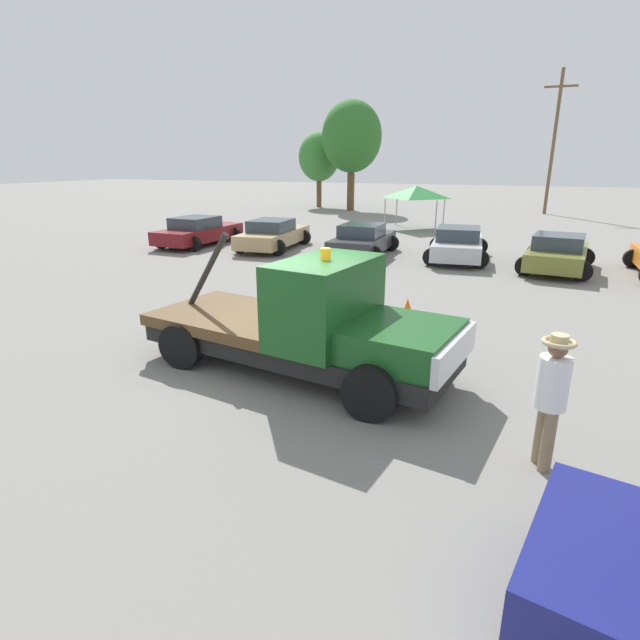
{
  "coord_description": "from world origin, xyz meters",
  "views": [
    {
      "loc": [
        3.71,
        -8.07,
        3.83
      ],
      "look_at": [
        0.5,
        0.0,
        1.05
      ],
      "focal_mm": 28.0,
      "sensor_mm": 36.0,
      "label": 1
    }
  ],
  "objects_px": {
    "parked_car_silver": "(458,244)",
    "canopy_tent_green": "(416,192)",
    "tow_truck": "(312,326)",
    "utility_pole": "(554,140)",
    "traffic_cone": "(407,310)",
    "parked_car_tan": "(273,235)",
    "tree_center": "(319,157)",
    "parked_car_charcoal": "(363,240)",
    "tree_left": "(352,137)",
    "parked_car_olive": "(557,253)",
    "parked_car_maroon": "(198,231)",
    "person_near_truck": "(552,391)"
  },
  "relations": [
    {
      "from": "parked_car_silver",
      "to": "canopy_tent_green",
      "type": "height_order",
      "value": "canopy_tent_green"
    },
    {
      "from": "tow_truck",
      "to": "utility_pole",
      "type": "xyz_separation_m",
      "value": [
        4.91,
        33.79,
        4.32
      ]
    },
    {
      "from": "parked_car_silver",
      "to": "traffic_cone",
      "type": "distance_m",
      "value": 8.59
    },
    {
      "from": "tow_truck",
      "to": "traffic_cone",
      "type": "relative_size",
      "value": 11.5
    },
    {
      "from": "parked_car_silver",
      "to": "traffic_cone",
      "type": "height_order",
      "value": "parked_car_silver"
    },
    {
      "from": "parked_car_tan",
      "to": "tree_center",
      "type": "relative_size",
      "value": 0.78
    },
    {
      "from": "parked_car_charcoal",
      "to": "traffic_cone",
      "type": "xyz_separation_m",
      "value": [
        3.67,
        -8.11,
        -0.39
      ]
    },
    {
      "from": "tow_truck",
      "to": "tree_left",
      "type": "distance_m",
      "value": 32.96
    },
    {
      "from": "tow_truck",
      "to": "tree_center",
      "type": "height_order",
      "value": "tree_center"
    },
    {
      "from": "tow_truck",
      "to": "tree_center",
      "type": "distance_m",
      "value": 35.65
    },
    {
      "from": "parked_car_silver",
      "to": "tree_center",
      "type": "distance_m",
      "value": 25.13
    },
    {
      "from": "tow_truck",
      "to": "parked_car_olive",
      "type": "distance_m",
      "value": 12.63
    },
    {
      "from": "tow_truck",
      "to": "parked_car_silver",
      "type": "bearing_deg",
      "value": 94.32
    },
    {
      "from": "parked_car_maroon",
      "to": "parked_car_tan",
      "type": "relative_size",
      "value": 1.0
    },
    {
      "from": "parked_car_silver",
      "to": "tree_center",
      "type": "height_order",
      "value": "tree_center"
    },
    {
      "from": "tow_truck",
      "to": "canopy_tent_green",
      "type": "bearing_deg",
      "value": 105.77
    },
    {
      "from": "parked_car_charcoal",
      "to": "utility_pole",
      "type": "distance_m",
      "value": 23.47
    },
    {
      "from": "parked_car_maroon",
      "to": "parked_car_olive",
      "type": "relative_size",
      "value": 1.09
    },
    {
      "from": "canopy_tent_green",
      "to": "tree_center",
      "type": "relative_size",
      "value": 0.48
    },
    {
      "from": "parked_car_tan",
      "to": "tree_left",
      "type": "distance_m",
      "value": 19.81
    },
    {
      "from": "tow_truck",
      "to": "parked_car_charcoal",
      "type": "height_order",
      "value": "tow_truck"
    },
    {
      "from": "parked_car_olive",
      "to": "parked_car_maroon",
      "type": "bearing_deg",
      "value": 96.62
    },
    {
      "from": "person_near_truck",
      "to": "parked_car_charcoal",
      "type": "bearing_deg",
      "value": 96.37
    },
    {
      "from": "tow_truck",
      "to": "parked_car_charcoal",
      "type": "xyz_separation_m",
      "value": [
        -2.72,
        12.08,
        -0.29
      ]
    },
    {
      "from": "parked_car_charcoal",
      "to": "tree_left",
      "type": "xyz_separation_m",
      "value": [
        -6.88,
        19.11,
        4.93
      ]
    },
    {
      "from": "parked_car_tan",
      "to": "parked_car_maroon",
      "type": "bearing_deg",
      "value": 91.15
    },
    {
      "from": "canopy_tent_green",
      "to": "utility_pole",
      "type": "xyz_separation_m",
      "value": [
        7.36,
        12.24,
        3.16
      ]
    },
    {
      "from": "utility_pole",
      "to": "traffic_cone",
      "type": "bearing_deg",
      "value": -97.59
    },
    {
      "from": "parked_car_tan",
      "to": "parked_car_silver",
      "type": "relative_size",
      "value": 1.04
    },
    {
      "from": "parked_car_tan",
      "to": "tree_left",
      "type": "relative_size",
      "value": 0.58
    },
    {
      "from": "parked_car_maroon",
      "to": "parked_car_charcoal",
      "type": "relative_size",
      "value": 1.07
    },
    {
      "from": "tree_center",
      "to": "traffic_cone",
      "type": "height_order",
      "value": "tree_center"
    },
    {
      "from": "tow_truck",
      "to": "parked_car_olive",
      "type": "bearing_deg",
      "value": 77.45
    },
    {
      "from": "person_near_truck",
      "to": "utility_pole",
      "type": "height_order",
      "value": "utility_pole"
    },
    {
      "from": "person_near_truck",
      "to": "parked_car_maroon",
      "type": "bearing_deg",
      "value": 117.86
    },
    {
      "from": "parked_car_maroon",
      "to": "parked_car_charcoal",
      "type": "height_order",
      "value": "same"
    },
    {
      "from": "parked_car_tan",
      "to": "tow_truck",
      "type": "bearing_deg",
      "value": -153.76
    },
    {
      "from": "parked_car_olive",
      "to": "tree_left",
      "type": "xyz_separation_m",
      "value": [
        -14.31,
        19.46,
        4.93
      ]
    },
    {
      "from": "parked_car_silver",
      "to": "utility_pole",
      "type": "distance_m",
      "value": 22.07
    },
    {
      "from": "canopy_tent_green",
      "to": "tree_center",
      "type": "xyz_separation_m",
      "value": [
        -10.63,
        11.46,
        2.0
      ]
    },
    {
      "from": "parked_car_maroon",
      "to": "parked_car_tan",
      "type": "distance_m",
      "value": 3.8
    },
    {
      "from": "parked_car_silver",
      "to": "tree_left",
      "type": "xyz_separation_m",
      "value": [
        -10.7,
        18.63,
        4.93
      ]
    },
    {
      "from": "parked_car_charcoal",
      "to": "tree_center",
      "type": "bearing_deg",
      "value": 25.55
    },
    {
      "from": "parked_car_olive",
      "to": "utility_pole",
      "type": "xyz_separation_m",
      "value": [
        0.21,
        22.07,
        4.61
      ]
    },
    {
      "from": "tree_left",
      "to": "parked_car_olive",
      "type": "bearing_deg",
      "value": -53.67
    },
    {
      "from": "parked_car_tan",
      "to": "parked_car_olive",
      "type": "bearing_deg",
      "value": -95.81
    },
    {
      "from": "parked_car_olive",
      "to": "tree_left",
      "type": "bearing_deg",
      "value": 43.49
    },
    {
      "from": "person_near_truck",
      "to": "canopy_tent_green",
      "type": "xyz_separation_m",
      "value": [
        -6.38,
        23.22,
        1.02
      ]
    },
    {
      "from": "parked_car_maroon",
      "to": "parked_car_charcoal",
      "type": "bearing_deg",
      "value": -86.49
    },
    {
      "from": "parked_car_silver",
      "to": "tree_left",
      "type": "height_order",
      "value": "tree_left"
    }
  ]
}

